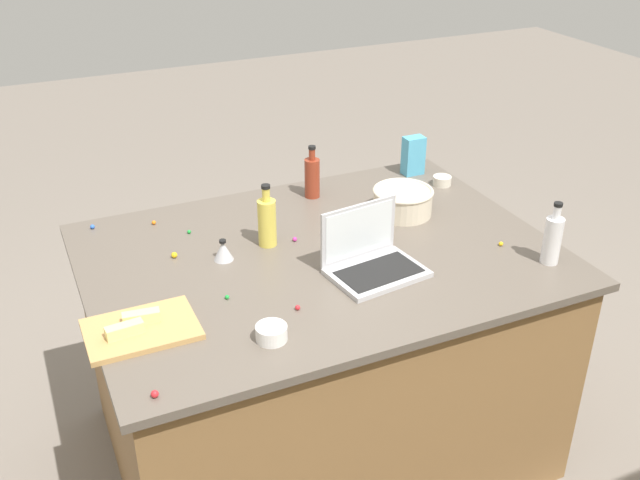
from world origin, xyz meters
The scene contains 23 objects.
ground_plane centered at (0.00, 0.00, 0.00)m, with size 12.00×12.00×0.00m, color slate.
island_counter centered at (0.00, 0.00, 0.45)m, with size 1.64×1.21×0.90m.
laptop centered at (-0.10, 0.19, 0.95)m, with size 0.34×0.27×0.22m.
mixing_bowl_large centered at (-0.42, -0.15, 0.95)m, with size 0.24×0.24×0.10m.
bottle_soy centered at (-0.17, -0.44, 0.99)m, with size 0.06×0.06×0.22m.
bottle_oil centered at (0.15, -0.13, 0.99)m, with size 0.07×0.07×0.24m.
bottle_vinegar centered at (-0.70, 0.39, 0.99)m, with size 0.06×0.06×0.23m.
cutting_board centered at (0.68, 0.22, 0.91)m, with size 0.33×0.23×0.02m, color tan.
butter_stick_left centered at (0.68, 0.20, 0.94)m, with size 0.11×0.04×0.04m, color #F4E58C.
butter_stick_right centered at (0.73, 0.24, 0.94)m, with size 0.11×0.04×0.04m, color #F4E58C.
ramekin_small centered at (-0.72, -0.32, 0.92)m, with size 0.08×0.08×0.04m, color beige.
ramekin_medium centered at (0.34, 0.42, 0.92)m, with size 0.09×0.09×0.05m, color white.
kitchen_timer centered at (0.33, -0.09, 0.94)m, with size 0.07×0.07×0.08m.
candy_bag centered at (-0.67, -0.48, 0.99)m, with size 0.09×0.06×0.17m, color #4CA5CC.
candy_0 centered at (0.48, -0.18, 0.91)m, with size 0.02×0.02×0.02m, color yellow.
candy_1 centered at (0.40, 0.15, 0.91)m, with size 0.01×0.01×0.01m, color green.
candy_2 centered at (0.39, -0.33, 0.91)m, with size 0.01×0.01×0.01m, color green.
candy_3 centered at (0.49, -0.46, 0.91)m, with size 0.02×0.02×0.02m, color orange.
candy_4 centered at (0.21, 0.30, 0.91)m, with size 0.02×0.02×0.02m, color red.
candy_5 centered at (0.71, -0.52, 0.91)m, with size 0.02×0.02×0.02m, color blue.
candy_6 centered at (0.05, -0.11, 0.91)m, with size 0.02×0.02×0.02m, color #CC3399.
candy_7 centered at (0.72, 0.53, 0.91)m, with size 0.02×0.02×0.02m, color red.
candy_8 centered at (-0.62, 0.23, 0.91)m, with size 0.02×0.02×0.02m, color yellow.
Camera 1 is at (0.93, 2.06, 2.17)m, focal length 40.86 mm.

